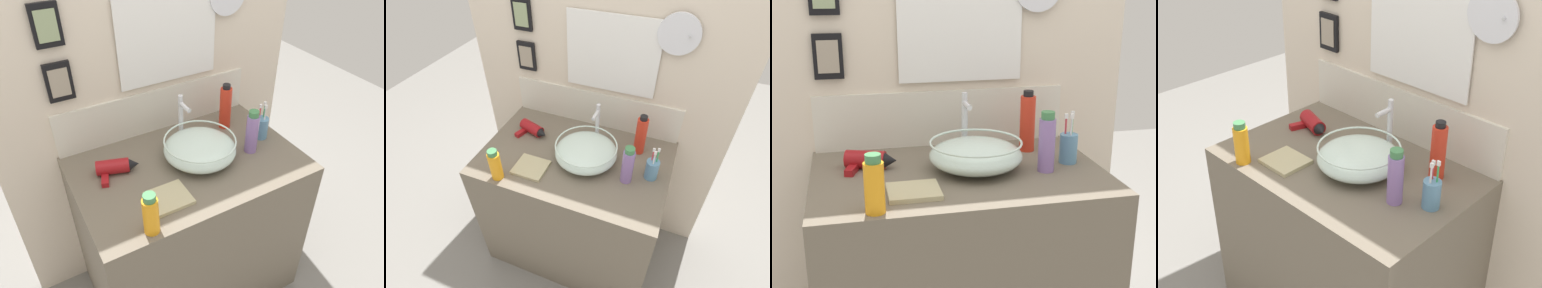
{
  "view_description": "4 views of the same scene",
  "coord_description": "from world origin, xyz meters",
  "views": [
    {
      "loc": [
        -0.64,
        -1.16,
        1.92
      ],
      "look_at": [
        0.02,
        0.0,
        0.96
      ],
      "focal_mm": 35.0,
      "sensor_mm": 36.0,
      "label": 1
    },
    {
      "loc": [
        0.45,
        -1.09,
        1.99
      ],
      "look_at": [
        0.02,
        0.0,
        0.96
      ],
      "focal_mm": 28.0,
      "sensor_mm": 36.0,
      "label": 2
    },
    {
      "loc": [
        -0.37,
        -1.73,
        1.52
      ],
      "look_at": [
        0.02,
        0.0,
        0.96
      ],
      "focal_mm": 50.0,
      "sensor_mm": 36.0,
      "label": 3
    },
    {
      "loc": [
        1.28,
        -1.28,
        1.99
      ],
      "look_at": [
        0.02,
        0.0,
        0.96
      ],
      "focal_mm": 50.0,
      "sensor_mm": 36.0,
      "label": 4
    }
  ],
  "objects": [
    {
      "name": "spray_bottle",
      "position": [
        0.3,
        -0.06,
        0.96
      ],
      "size": [
        0.06,
        0.06,
        0.22
      ],
      "color": "#8C6BB2",
      "rests_on": "vanity_counter"
    },
    {
      "name": "back_panel",
      "position": [
        0.0,
        0.36,
        1.21
      ],
      "size": [
        1.54,
        0.1,
        2.41
      ],
      "color": "beige",
      "rests_on": "ground"
    },
    {
      "name": "vanity_counter",
      "position": [
        0.0,
        0.0,
        0.43
      ],
      "size": [
        1.02,
        0.66,
        0.86
      ],
      "primitive_type": "cube",
      "color": "#6B6051",
      "rests_on": "ground"
    },
    {
      "name": "ground_plane",
      "position": [
        0.0,
        0.0,
        0.0
      ],
      "size": [
        6.0,
        6.0,
        0.0
      ],
      "primitive_type": "plane",
      "color": "gray"
    },
    {
      "name": "toothbrush_cup",
      "position": [
        0.41,
        0.01,
        0.91
      ],
      "size": [
        0.06,
        0.06,
        0.19
      ],
      "color": "#598CB2",
      "rests_on": "vanity_counter"
    },
    {
      "name": "shampoo_bottle",
      "position": [
        -0.31,
        -0.28,
        0.94
      ],
      "size": [
        0.06,
        0.06,
        0.18
      ],
      "color": "orange",
      "rests_on": "vanity_counter"
    },
    {
      "name": "glass_bowl_sink",
      "position": [
        0.06,
        0.01,
        0.91
      ],
      "size": [
        0.33,
        0.33,
        0.11
      ],
      "color": "silver",
      "rests_on": "vanity_counter"
    },
    {
      "name": "hand_towel",
      "position": [
        -0.18,
        -0.17,
        0.86
      ],
      "size": [
        0.17,
        0.15,
        0.02
      ],
      "primitive_type": "cube",
      "color": "tan",
      "rests_on": "vanity_counter"
    },
    {
      "name": "soap_dispenser",
      "position": [
        0.31,
        0.17,
        0.97
      ],
      "size": [
        0.06,
        0.06,
        0.24
      ],
      "color": "red",
      "rests_on": "vanity_counter"
    },
    {
      "name": "faucet",
      "position": [
        0.06,
        0.18,
        0.99
      ],
      "size": [
        0.02,
        0.09,
        0.24
      ],
      "color": "silver",
      "rests_on": "vanity_counter"
    },
    {
      "name": "hair_drier",
      "position": [
        -0.31,
        0.1,
        0.89
      ],
      "size": [
        0.19,
        0.14,
        0.07
      ],
      "color": "maroon",
      "rests_on": "vanity_counter"
    }
  ]
}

